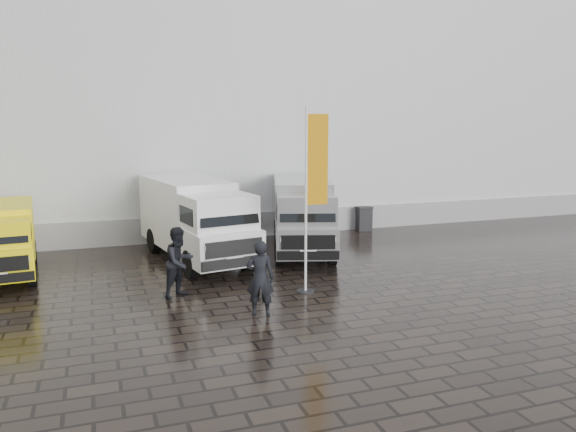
# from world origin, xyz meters

# --- Properties ---
(ground) EXTENTS (120.00, 120.00, 0.00)m
(ground) POSITION_xyz_m (0.00, 0.00, 0.00)
(ground) COLOR black
(ground) RESTS_ON ground
(exhibition_hall) EXTENTS (44.00, 16.00, 12.00)m
(exhibition_hall) POSITION_xyz_m (2.00, 16.00, 6.00)
(exhibition_hall) COLOR silver
(exhibition_hall) RESTS_ON ground
(hall_plinth) EXTENTS (44.00, 0.15, 1.00)m
(hall_plinth) POSITION_xyz_m (2.00, 7.95, 0.50)
(hall_plinth) COLOR gray
(hall_plinth) RESTS_ON ground
(van_yellow) EXTENTS (2.18, 4.81, 2.16)m
(van_yellow) POSITION_xyz_m (-8.62, 4.67, 1.08)
(van_yellow) COLOR #FFE80D
(van_yellow) RESTS_ON ground
(van_white) EXTENTS (3.18, 6.54, 2.72)m
(van_white) POSITION_xyz_m (-2.69, 4.70, 1.36)
(van_white) COLOR white
(van_white) RESTS_ON ground
(van_silver) EXTENTS (3.65, 6.24, 2.57)m
(van_silver) POSITION_xyz_m (1.16, 4.70, 1.28)
(van_silver) COLOR #A7A8AB
(van_silver) RESTS_ON ground
(flagpole) EXTENTS (0.88, 0.50, 5.09)m
(flagpole) POSITION_xyz_m (-0.27, 0.16, 2.85)
(flagpole) COLOR black
(flagpole) RESTS_ON ground
(wheelie_bin) EXTENTS (0.70, 0.70, 1.04)m
(wheelie_bin) POSITION_xyz_m (5.10, 7.58, 0.52)
(wheelie_bin) COLOR black
(wheelie_bin) RESTS_ON ground
(person_front) EXTENTS (0.80, 0.67, 1.89)m
(person_front) POSITION_xyz_m (-2.19, -1.25, 0.94)
(person_front) COLOR black
(person_front) RESTS_ON ground
(person_tent) EXTENTS (1.18, 1.13, 1.92)m
(person_tent) POSITION_xyz_m (-3.81, 0.90, 0.96)
(person_tent) COLOR black
(person_tent) RESTS_ON ground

